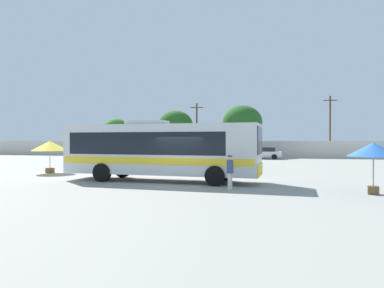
{
  "coord_description": "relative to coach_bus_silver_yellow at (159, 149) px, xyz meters",
  "views": [
    {
      "loc": [
        4.94,
        -18.33,
        2.36
      ],
      "look_at": [
        -0.45,
        4.27,
        2.07
      ],
      "focal_mm": 33.11,
      "sensor_mm": 36.0,
      "label": 1
    }
  ],
  "objects": [
    {
      "name": "ground_plane",
      "position": [
        1.56,
        9.22,
        -1.84
      ],
      "size": [
        300.0,
        300.0,
        0.0
      ],
      "primitive_type": "plane",
      "color": "gray"
    },
    {
      "name": "perimeter_wall",
      "position": [
        1.56,
        28.51,
        -0.74
      ],
      "size": [
        80.0,
        0.3,
        2.2
      ],
      "primitive_type": "cube",
      "color": "beige",
      "rests_on": "ground_plane"
    },
    {
      "name": "coach_bus_silver_yellow",
      "position": [
        0.0,
        0.0,
        0.0
      ],
      "size": [
        11.23,
        3.15,
        3.45
      ],
      "color": "silver",
      "rests_on": "ground_plane"
    },
    {
      "name": "attendant_by_bus_door",
      "position": [
        4.38,
        -2.46,
        -0.93
      ],
      "size": [
        0.42,
        0.42,
        1.61
      ],
      "color": "silver",
      "rests_on": "ground_plane"
    },
    {
      "name": "vendor_umbrella_near_gate_yellow",
      "position": [
        -9.11,
        2.91,
        0.05
      ],
      "size": [
        2.5,
        2.5,
        2.26
      ],
      "color": "gray",
      "rests_on": "ground_plane"
    },
    {
      "name": "vendor_umbrella_secondary_blue",
      "position": [
        10.58,
        -2.49,
        0.05
      ],
      "size": [
        2.19,
        2.19,
        2.24
      ],
      "color": "gray",
      "rests_on": "ground_plane"
    },
    {
      "name": "parked_car_leftmost_red",
      "position": [
        -14.07,
        24.72,
        -1.06
      ],
      "size": [
        4.44,
        2.05,
        1.48
      ],
      "color": "red",
      "rests_on": "ground_plane"
    },
    {
      "name": "parked_car_second_red",
      "position": [
        -8.06,
        24.65,
        -1.04
      ],
      "size": [
        4.37,
        2.08,
        1.52
      ],
      "color": "red",
      "rests_on": "ground_plane"
    },
    {
      "name": "parked_car_third_maroon",
      "position": [
        -1.16,
        24.56,
        -1.06
      ],
      "size": [
        4.05,
        2.03,
        1.49
      ],
      "color": "maroon",
      "rests_on": "ground_plane"
    },
    {
      "name": "parked_car_rightmost_white",
      "position": [
        4.98,
        25.05,
        -1.08
      ],
      "size": [
        4.54,
        2.1,
        1.42
      ],
      "color": "silver",
      "rests_on": "ground_plane"
    },
    {
      "name": "utility_pole_near",
      "position": [
        -4.6,
        30.37,
        2.12
      ],
      "size": [
        1.76,
        0.62,
        7.58
      ],
      "color": "#4C3823",
      "rests_on": "ground_plane"
    },
    {
      "name": "utility_pole_far",
      "position": [
        13.52,
        31.28,
        2.45
      ],
      "size": [
        1.8,
        0.24,
        8.23
      ],
      "color": "#4C3823",
      "rests_on": "ground_plane"
    },
    {
      "name": "roadside_tree_left",
      "position": [
        -18.61,
        33.54,
        2.15
      ],
      "size": [
        4.23,
        4.23,
        5.8
      ],
      "color": "brown",
      "rests_on": "ground_plane"
    },
    {
      "name": "roadside_tree_midleft",
      "position": [
        -8.42,
        32.71,
        2.71
      ],
      "size": [
        5.26,
        5.26,
        6.79
      ],
      "color": "brown",
      "rests_on": "ground_plane"
    },
    {
      "name": "roadside_tree_midright",
      "position": [
        1.82,
        31.28,
        2.98
      ],
      "size": [
        5.59,
        5.59,
        7.21
      ],
      "color": "brown",
      "rests_on": "ground_plane"
    }
  ]
}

